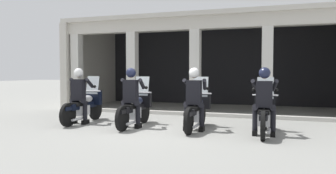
% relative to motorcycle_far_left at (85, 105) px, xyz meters
% --- Properties ---
extents(ground_plane, '(80.00, 80.00, 0.00)m').
position_rel_motorcycle_far_left_xyz_m(ground_plane, '(2.52, 2.68, -0.50)').
color(ground_plane, gray).
extents(station_building, '(10.76, 4.38, 3.55)m').
position_rel_motorcycle_far_left_xyz_m(station_building, '(2.61, 5.12, 1.73)').
color(station_building, black).
rests_on(station_building, ground).
extents(kerb_strip, '(10.26, 0.24, 0.12)m').
position_rel_motorcycle_far_left_xyz_m(kerb_strip, '(2.61, 2.40, -0.44)').
color(kerb_strip, '#B7B5AD').
rests_on(kerb_strip, ground).
extents(motorcycle_far_left, '(0.62, 2.04, 1.35)m').
position_rel_motorcycle_far_left_xyz_m(motorcycle_far_left, '(0.00, 0.00, 0.00)').
color(motorcycle_far_left, black).
rests_on(motorcycle_far_left, ground).
extents(police_officer_far_left, '(0.63, 0.61, 1.58)m').
position_rel_motorcycle_far_left_xyz_m(police_officer_far_left, '(-0.00, -0.28, 0.44)').
color(police_officer_far_left, black).
rests_on(police_officer_far_left, ground).
extents(motorcycle_center_left, '(0.62, 2.04, 1.35)m').
position_rel_motorcycle_far_left_xyz_m(motorcycle_center_left, '(1.68, -0.12, 0.00)').
color(motorcycle_center_left, black).
rests_on(motorcycle_center_left, ground).
extents(police_officer_center_left, '(0.63, 0.61, 1.58)m').
position_rel_motorcycle_far_left_xyz_m(police_officer_center_left, '(1.68, -0.41, 0.44)').
color(police_officer_center_left, black).
rests_on(police_officer_center_left, ground).
extents(motorcycle_center_right, '(0.62, 2.04, 1.35)m').
position_rel_motorcycle_far_left_xyz_m(motorcycle_center_right, '(3.37, -0.03, 0.00)').
color(motorcycle_center_right, black).
rests_on(motorcycle_center_right, ground).
extents(police_officer_center_right, '(0.63, 0.61, 1.58)m').
position_rel_motorcycle_far_left_xyz_m(police_officer_center_right, '(3.36, -0.32, 0.44)').
color(police_officer_center_right, black).
rests_on(police_officer_center_right, ground).
extents(motorcycle_far_right, '(0.62, 2.04, 1.35)m').
position_rel_motorcycle_far_left_xyz_m(motorcycle_far_right, '(5.05, -0.15, 0.00)').
color(motorcycle_far_right, black).
rests_on(motorcycle_far_right, ground).
extents(police_officer_far_right, '(0.63, 0.61, 1.58)m').
position_rel_motorcycle_far_left_xyz_m(police_officer_far_right, '(5.05, -0.43, 0.44)').
color(police_officer_far_right, black).
rests_on(police_officer_far_right, ground).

